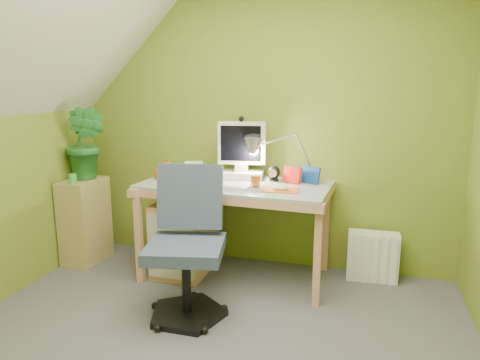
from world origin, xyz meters
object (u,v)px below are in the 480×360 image
(desk, at_px, (236,230))
(side_ledge, at_px, (85,221))
(desk_lamp, at_px, (298,146))
(monitor, at_px, (242,150))
(radiator, at_px, (373,256))
(task_chair, at_px, (185,246))
(potted_plant, at_px, (86,143))

(desk, xyz_separation_m, side_ledge, (-1.35, -0.05, -0.02))
(desk, distance_m, desk_lamp, 0.83)
(monitor, relative_size, desk_lamp, 0.84)
(desk, bearing_deg, side_ledge, -174.83)
(monitor, distance_m, desk_lamp, 0.45)
(desk_lamp, relative_size, side_ledge, 0.78)
(desk_lamp, bearing_deg, desk, -162.59)
(radiator, bearing_deg, monitor, -178.95)
(radiator, bearing_deg, desk, -169.40)
(monitor, bearing_deg, desk, -98.99)
(side_ledge, bearing_deg, task_chair, -28.29)
(desk, relative_size, side_ledge, 1.99)
(potted_plant, bearing_deg, desk_lamp, 5.73)
(desk, xyz_separation_m, radiator, (1.06, 0.23, -0.19))
(desk_lamp, distance_m, potted_plant, 1.77)
(potted_plant, bearing_deg, task_chair, -30.74)
(side_ledge, distance_m, task_chair, 1.39)
(desk, distance_m, monitor, 0.65)
(monitor, xyz_separation_m, radiator, (1.06, 0.05, -0.81))
(monitor, xyz_separation_m, desk_lamp, (0.45, 0.00, 0.05))
(side_ledge, bearing_deg, desk, 2.01)
(radiator, bearing_deg, task_chair, -143.53)
(potted_plant, distance_m, radiator, 2.53)
(desk_lamp, height_order, radiator, desk_lamp)
(side_ledge, height_order, task_chair, task_chair)
(desk, bearing_deg, monitor, 93.16)
(desk_lamp, distance_m, side_ledge, 1.94)
(desk, relative_size, desk_lamp, 2.55)
(desk, height_order, monitor, monitor)
(monitor, bearing_deg, task_chair, -107.36)
(task_chair, bearing_deg, monitor, 69.91)
(monitor, distance_m, side_ledge, 1.51)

